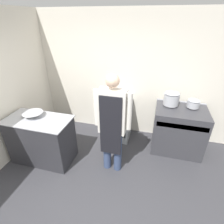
# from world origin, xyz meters

# --- Properties ---
(ground_plane) EXTENTS (14.00, 14.00, 0.00)m
(ground_plane) POSITION_xyz_m (0.00, 0.00, 0.00)
(ground_plane) COLOR #38383D
(wall_back) EXTENTS (8.00, 0.05, 2.70)m
(wall_back) POSITION_xyz_m (0.00, 2.19, 1.35)
(wall_back) COLOR silver
(wall_back) RESTS_ON ground_plane
(wall_left) EXTENTS (0.05, 8.00, 2.70)m
(wall_left) POSITION_xyz_m (-1.89, 1.00, 1.35)
(wall_left) COLOR silver
(wall_left) RESTS_ON ground_plane
(prep_counter) EXTENTS (1.19, 0.63, 0.91)m
(prep_counter) POSITION_xyz_m (-1.22, 0.73, 0.46)
(prep_counter) COLOR #2D2D33
(prep_counter) RESTS_ON ground_plane
(stove) EXTENTS (0.99, 0.74, 0.96)m
(stove) POSITION_xyz_m (1.32, 1.74, 0.47)
(stove) COLOR #38383D
(stove) RESTS_ON ground_plane
(fridge_unit) EXTENTS (0.63, 0.59, 0.89)m
(fridge_unit) POSITION_xyz_m (-0.01, 1.85, 0.45)
(fridge_unit) COLOR #A8ADB2
(fridge_unit) RESTS_ON ground_plane
(person_cook) EXTENTS (0.62, 0.24, 1.81)m
(person_cook) POSITION_xyz_m (0.15, 0.83, 1.03)
(person_cook) COLOR #38476B
(person_cook) RESTS_ON ground_plane
(mixing_bowl) EXTENTS (0.36, 0.36, 0.09)m
(mixing_bowl) POSITION_xyz_m (-1.33, 0.79, 0.95)
(mixing_bowl) COLOR #B2B5BC
(mixing_bowl) RESTS_ON prep_counter
(stock_pot) EXTENTS (0.30, 0.30, 0.27)m
(stock_pot) POSITION_xyz_m (1.10, 1.87, 1.09)
(stock_pot) COLOR #B2B5BC
(stock_pot) RESTS_ON stove
(sauce_pot) EXTENTS (0.23, 0.23, 0.16)m
(sauce_pot) POSITION_xyz_m (1.52, 1.87, 1.04)
(sauce_pot) COLOR #B2B5BC
(sauce_pot) RESTS_ON stove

